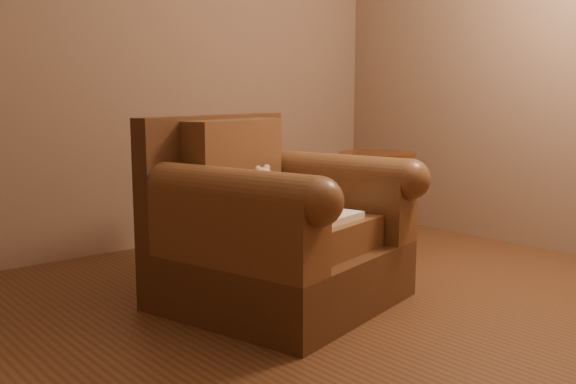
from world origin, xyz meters
TOP-DOWN VIEW (x-y plane):
  - floor at (0.00, 0.00)m, footprint 4.00×4.00m
  - armchair at (0.04, 0.61)m, footprint 1.17×1.13m
  - teddy_bear at (0.07, 0.70)m, footprint 0.16×0.19m
  - guidebook at (0.09, 0.35)m, footprint 0.44×0.33m
  - side_table at (1.03, 0.86)m, footprint 0.46×0.46m

SIDE VIEW (x-z plane):
  - floor at x=0.00m, z-range 0.00..0.00m
  - armchair at x=0.04m, z-range -0.10..0.78m
  - side_table at x=1.03m, z-range 0.02..0.66m
  - guidebook at x=0.09m, z-range 0.42..0.45m
  - teddy_bear at x=0.07m, z-range 0.39..0.62m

